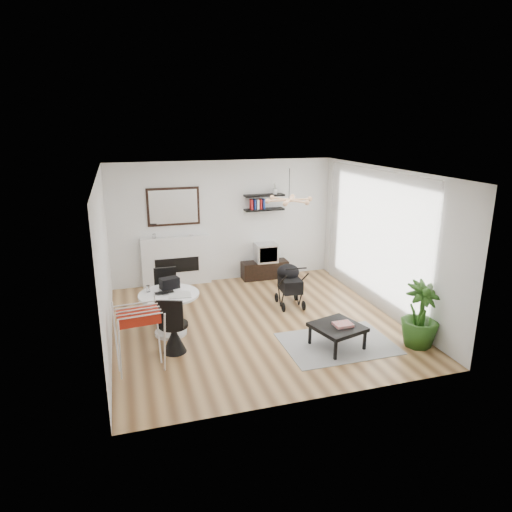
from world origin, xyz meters
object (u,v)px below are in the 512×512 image
object	(u,v)px
dining_table	(170,307)
coffee_table	(337,328)
fireplace	(176,255)
crt_tv	(266,253)
tv_console	(265,270)
stroller	(289,286)
drying_rack	(140,338)
potted_plant	(420,315)

from	to	relation	value
dining_table	coffee_table	size ratio (longest dim) A/B	1.15
fireplace	coffee_table	world-z (taller)	fireplace
fireplace	dining_table	bearing A→B (deg)	-100.02
crt_tv	fireplace	bearing A→B (deg)	176.51
tv_console	stroller	world-z (taller)	stroller
drying_rack	potted_plant	xyz separation A→B (m)	(4.33, -0.47, 0.02)
fireplace	potted_plant	distance (m)	5.23
fireplace	tv_console	xyz separation A→B (m)	(2.00, -0.12, -0.49)
drying_rack	coffee_table	bearing A→B (deg)	-8.94
fireplace	tv_console	distance (m)	2.06
potted_plant	crt_tv	bearing A→B (deg)	108.80
tv_console	stroller	xyz separation A→B (m)	(-0.03, -1.68, 0.19)
fireplace	drying_rack	bearing A→B (deg)	-105.39
drying_rack	stroller	bearing A→B (deg)	24.50
tv_console	potted_plant	size ratio (longest dim) A/B	1.00
dining_table	potted_plant	size ratio (longest dim) A/B	0.95
crt_tv	coffee_table	size ratio (longest dim) A/B	0.56
fireplace	stroller	xyz separation A→B (m)	(1.97, -1.80, -0.30)
stroller	tv_console	bearing A→B (deg)	93.46
potted_plant	stroller	bearing A→B (deg)	121.93
fireplace	tv_console	bearing A→B (deg)	-3.43
drying_rack	stroller	size ratio (longest dim) A/B	1.09
crt_tv	drying_rack	distance (m)	4.55
stroller	drying_rack	bearing A→B (deg)	-144.85
crt_tv	coffee_table	distance (m)	3.58
stroller	coffee_table	world-z (taller)	stroller
tv_console	potted_plant	world-z (taller)	potted_plant
tv_console	crt_tv	distance (m)	0.41
fireplace	tv_console	size ratio (longest dim) A/B	2.03
coffee_table	tv_console	bearing A→B (deg)	91.07
dining_table	potted_plant	bearing A→B (deg)	-22.62
crt_tv	potted_plant	bearing A→B (deg)	-71.20
tv_console	stroller	size ratio (longest dim) A/B	1.18
stroller	potted_plant	bearing A→B (deg)	-53.52
potted_plant	fireplace	bearing A→B (deg)	129.82
dining_table	potted_plant	world-z (taller)	potted_plant
drying_rack	potted_plant	bearing A→B (deg)	-12.35
dining_table	coffee_table	bearing A→B (deg)	-26.61
drying_rack	stroller	distance (m)	3.42
coffee_table	drying_rack	bearing A→B (deg)	177.17
tv_console	coffee_table	bearing A→B (deg)	-88.93
stroller	fireplace	bearing A→B (deg)	142.09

